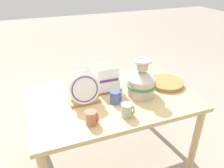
{
  "coord_description": "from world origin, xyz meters",
  "views": [
    {
      "loc": [
        -0.52,
        -1.38,
        1.66
      ],
      "look_at": [
        0.0,
        0.0,
        0.86
      ],
      "focal_mm": 35.0,
      "sensor_mm": 36.0,
      "label": 1
    }
  ],
  "objects_px": {
    "wicker_charger_stack": "(166,83)",
    "mug_cobalt_glaze": "(115,97)",
    "dish_rack_round_plates": "(83,91)",
    "dish_rack_square_plates": "(106,83)",
    "mug_sage_glaze": "(128,110)",
    "mug_terracotta_glaze": "(92,117)",
    "ceramic_vase": "(141,81)"
  },
  "relations": [
    {
      "from": "dish_rack_round_plates",
      "to": "ceramic_vase",
      "type": "bearing_deg",
      "value": -8.99
    },
    {
      "from": "mug_terracotta_glaze",
      "to": "ceramic_vase",
      "type": "bearing_deg",
      "value": 24.45
    },
    {
      "from": "wicker_charger_stack",
      "to": "mug_cobalt_glaze",
      "type": "distance_m",
      "value": 0.53
    },
    {
      "from": "wicker_charger_stack",
      "to": "mug_sage_glaze",
      "type": "distance_m",
      "value": 0.58
    },
    {
      "from": "mug_cobalt_glaze",
      "to": "mug_sage_glaze",
      "type": "bearing_deg",
      "value": -84.75
    },
    {
      "from": "mug_cobalt_glaze",
      "to": "wicker_charger_stack",
      "type": "bearing_deg",
      "value": 11.46
    },
    {
      "from": "wicker_charger_stack",
      "to": "mug_cobalt_glaze",
      "type": "xyz_separation_m",
      "value": [
        -0.52,
        -0.1,
        0.03
      ]
    },
    {
      "from": "ceramic_vase",
      "to": "wicker_charger_stack",
      "type": "bearing_deg",
      "value": 13.89
    },
    {
      "from": "dish_rack_square_plates",
      "to": "mug_cobalt_glaze",
      "type": "height_order",
      "value": "dish_rack_square_plates"
    },
    {
      "from": "mug_sage_glaze",
      "to": "mug_cobalt_glaze",
      "type": "xyz_separation_m",
      "value": [
        -0.02,
        0.19,
        0.0
      ]
    },
    {
      "from": "ceramic_vase",
      "to": "dish_rack_round_plates",
      "type": "relative_size",
      "value": 1.23
    },
    {
      "from": "ceramic_vase",
      "to": "mug_sage_glaze",
      "type": "relative_size",
      "value": 3.11
    },
    {
      "from": "ceramic_vase",
      "to": "mug_sage_glaze",
      "type": "height_order",
      "value": "ceramic_vase"
    },
    {
      "from": "mug_sage_glaze",
      "to": "mug_terracotta_glaze",
      "type": "xyz_separation_m",
      "value": [
        -0.25,
        0.01,
        0.0
      ]
    },
    {
      "from": "dish_rack_round_plates",
      "to": "dish_rack_square_plates",
      "type": "relative_size",
      "value": 1.1
    },
    {
      "from": "ceramic_vase",
      "to": "mug_sage_glaze",
      "type": "xyz_separation_m",
      "value": [
        -0.22,
        -0.22,
        -0.07
      ]
    },
    {
      "from": "dish_rack_round_plates",
      "to": "mug_cobalt_glaze",
      "type": "xyz_separation_m",
      "value": [
        0.22,
        -0.11,
        -0.04
      ]
    },
    {
      "from": "dish_rack_square_plates",
      "to": "mug_sage_glaze",
      "type": "distance_m",
      "value": 0.41
    },
    {
      "from": "mug_sage_glaze",
      "to": "mug_cobalt_glaze",
      "type": "distance_m",
      "value": 0.19
    },
    {
      "from": "ceramic_vase",
      "to": "mug_cobalt_glaze",
      "type": "xyz_separation_m",
      "value": [
        -0.23,
        -0.03,
        -0.07
      ]
    },
    {
      "from": "dish_rack_square_plates",
      "to": "mug_sage_glaze",
      "type": "xyz_separation_m",
      "value": [
        0.01,
        -0.41,
        -0.01
      ]
    },
    {
      "from": "mug_sage_glaze",
      "to": "mug_cobalt_glaze",
      "type": "bearing_deg",
      "value": 95.25
    },
    {
      "from": "wicker_charger_stack",
      "to": "mug_sage_glaze",
      "type": "height_order",
      "value": "mug_sage_glaze"
    },
    {
      "from": "dish_rack_square_plates",
      "to": "mug_terracotta_glaze",
      "type": "distance_m",
      "value": 0.47
    },
    {
      "from": "dish_rack_round_plates",
      "to": "wicker_charger_stack",
      "type": "xyz_separation_m",
      "value": [
        0.73,
        -0.0,
        -0.07
      ]
    },
    {
      "from": "dish_rack_square_plates",
      "to": "mug_terracotta_glaze",
      "type": "bearing_deg",
      "value": -120.98
    },
    {
      "from": "wicker_charger_stack",
      "to": "mug_terracotta_glaze",
      "type": "xyz_separation_m",
      "value": [
        -0.75,
        -0.28,
        0.03
      ]
    },
    {
      "from": "mug_terracotta_glaze",
      "to": "mug_sage_glaze",
      "type": "bearing_deg",
      "value": -1.58
    },
    {
      "from": "mug_cobalt_glaze",
      "to": "mug_terracotta_glaze",
      "type": "xyz_separation_m",
      "value": [
        -0.24,
        -0.18,
        0.0
      ]
    },
    {
      "from": "ceramic_vase",
      "to": "mug_terracotta_glaze",
      "type": "bearing_deg",
      "value": -155.55
    },
    {
      "from": "mug_cobalt_glaze",
      "to": "mug_terracotta_glaze",
      "type": "bearing_deg",
      "value": -142.91
    },
    {
      "from": "wicker_charger_stack",
      "to": "mug_sage_glaze",
      "type": "bearing_deg",
      "value": -149.81
    }
  ]
}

